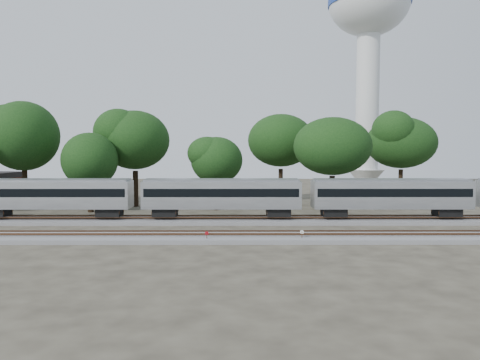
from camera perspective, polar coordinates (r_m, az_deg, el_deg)
The scene contains 15 objects.
ground at distance 47.77m, azimuth -4.15°, elevation -6.30°, with size 160.00×160.00×0.00m, color #383328.
track_far at distance 53.64m, azimuth -3.70°, elevation -4.94°, with size 160.00×5.00×0.73m.
track_near at distance 43.81m, azimuth -4.52°, elevation -6.96°, with size 160.00×5.00×0.73m.
train at distance 53.72m, azimuth 8.22°, elevation -1.66°, with size 111.96×3.20×4.72m.
switch_stand_red at distance 42.10m, azimuth -4.07°, elevation -6.78°, with size 0.32×0.14×1.04m.
switch_stand_white at distance 42.77m, azimuth 7.56°, elevation -6.60°, with size 0.33×0.15×1.08m.
switch_lever at distance 42.79m, azimuth 5.25°, elevation -7.31°, with size 0.50×0.30×0.30m, color #512D19.
water_tower at distance 95.32m, azimuth 15.43°, elevation 17.66°, with size 15.24×15.24×42.20m.
tree_1 at distance 71.32m, azimuth -24.89°, elevation 4.88°, with size 10.26×10.26×14.46m.
tree_2 at distance 64.41m, azimuth -17.85°, elevation 2.31°, with size 6.98×6.98×9.85m.
tree_3 at distance 68.94m, azimuth -12.69°, elevation 4.76°, with size 9.73×9.73×13.72m.
tree_4 at distance 63.51m, azimuth -2.87°, elevation 2.39°, with size 6.89×6.89×9.71m.
tree_5 at distance 73.14m, azimuth 5.01°, elevation 4.81°, with size 9.76×9.76×13.76m.
tree_6 at distance 64.34m, azimuth 11.22°, elevation 4.04°, with size 8.82×8.82×12.44m.
tree_7 at distance 79.37m, azimuth 19.08°, elevation 4.31°, with size 9.42×9.42×13.29m.
Camera 1 is at (3.30, -46.89, 8.53)m, focal length 35.00 mm.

